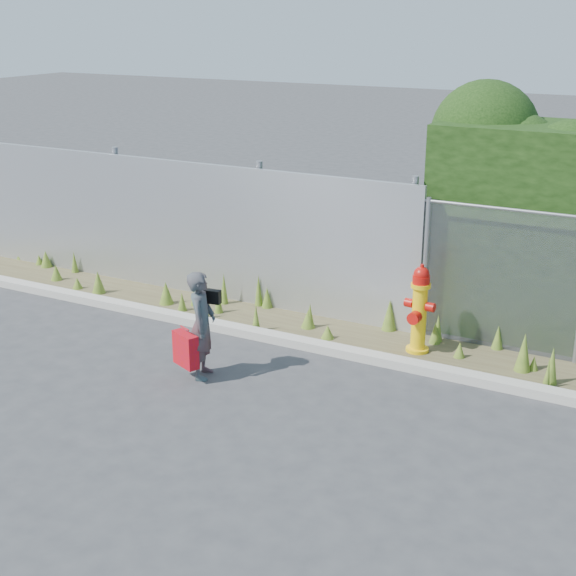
{
  "coord_description": "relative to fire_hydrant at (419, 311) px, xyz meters",
  "views": [
    {
      "loc": [
        4.36,
        -7.46,
        4.48
      ],
      "look_at": [
        -0.3,
        1.4,
        1.0
      ],
      "focal_mm": 50.0,
      "sensor_mm": 36.0,
      "label": 1
    }
  ],
  "objects": [
    {
      "name": "curb",
      "position": [
        -1.2,
        -0.58,
        -0.56
      ],
      "size": [
        16.0,
        0.22,
        0.12
      ],
      "primitive_type": "cube",
      "color": "#A6A396",
      "rests_on": "ground"
    },
    {
      "name": "red_tote_bag",
      "position": [
        -2.32,
        -2.2,
        -0.2
      ],
      "size": [
        0.4,
        0.15,
        0.52
      ],
      "rotation": [
        0.0,
        0.0,
        -0.4
      ],
      "color": "#AC0923"
    },
    {
      "name": "black_shoulder_bag",
      "position": [
        -2.17,
        -1.79,
        0.41
      ],
      "size": [
        0.24,
        0.1,
        0.18
      ],
      "rotation": [
        0.0,
        0.0,
        0.11
      ],
      "color": "black"
    },
    {
      "name": "corrugated_fence",
      "position": [
        -4.45,
        0.63,
        0.48
      ],
      "size": [
        8.5,
        0.21,
        2.3
      ],
      "color": "#B0B2B7",
      "rests_on": "ground"
    },
    {
      "name": "woman",
      "position": [
        -2.2,
        -2.0,
        0.09
      ],
      "size": [
        0.5,
        0.6,
        1.42
      ],
      "primitive_type": "imported",
      "rotation": [
        0.0,
        0.0,
        1.92
      ],
      "color": "#0F6163",
      "rests_on": "ground"
    },
    {
      "name": "ground",
      "position": [
        -1.2,
        -2.38,
        -0.62
      ],
      "size": [
        80.0,
        80.0,
        0.0
      ],
      "primitive_type": "plane",
      "color": "#353638",
      "rests_on": "ground"
    },
    {
      "name": "fire_hydrant",
      "position": [
        0.0,
        0.0,
        0.0
      ],
      "size": [
        0.43,
        0.38,
        1.28
      ],
      "rotation": [
        0.0,
        0.0,
        -0.09
      ],
      "color": "yellow",
      "rests_on": "ground"
    },
    {
      "name": "weed_strip",
      "position": [
        -1.26,
        0.15,
        -0.49
      ],
      "size": [
        16.0,
        1.33,
        0.53
      ],
      "color": "#4D442C",
      "rests_on": "ground"
    }
  ]
}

